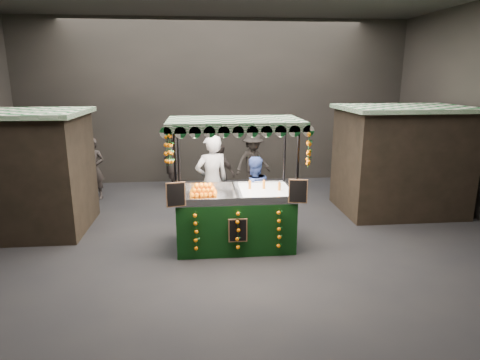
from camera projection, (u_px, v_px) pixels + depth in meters
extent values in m
plane|color=black|center=(226.00, 239.00, 8.45)|extent=(12.00, 12.00, 0.00)
cube|color=black|center=(215.00, 102.00, 12.65)|extent=(12.00, 0.10, 5.00)
cube|color=black|center=(267.00, 186.00, 3.01)|extent=(12.00, 0.10, 5.00)
cube|color=black|center=(17.00, 175.00, 8.68)|extent=(2.80, 2.00, 2.50)
cube|color=#135622|center=(8.00, 113.00, 8.36)|extent=(3.00, 2.20, 0.10)
cube|color=black|center=(400.00, 162.00, 10.00)|extent=(2.80, 2.00, 2.50)
cube|color=#135622|center=(405.00, 108.00, 9.68)|extent=(3.00, 2.20, 0.10)
cube|color=black|center=(235.00, 221.00, 8.06)|extent=(2.23, 1.22, 1.01)
cube|color=silver|center=(235.00, 195.00, 7.93)|extent=(2.23, 1.22, 0.04)
cylinder|color=black|center=(177.00, 196.00, 7.23)|extent=(0.05, 0.05, 2.43)
cylinder|color=black|center=(297.00, 193.00, 7.43)|extent=(0.05, 0.05, 2.43)
cylinder|color=black|center=(180.00, 180.00, 8.34)|extent=(0.05, 0.05, 2.43)
cylinder|color=black|center=(284.00, 178.00, 8.55)|extent=(0.05, 0.05, 2.43)
cube|color=#135622|center=(235.00, 121.00, 7.58)|extent=(2.49, 1.47, 0.08)
cube|color=silver|center=(266.00, 191.00, 7.98)|extent=(0.99, 1.10, 0.08)
cube|color=black|center=(176.00, 195.00, 7.16)|extent=(0.34, 0.10, 0.45)
cube|color=black|center=(298.00, 191.00, 7.36)|extent=(0.34, 0.10, 0.45)
cube|color=black|center=(238.00, 230.00, 7.43)|extent=(0.34, 0.03, 0.45)
imported|color=slate|center=(212.00, 182.00, 8.94)|extent=(0.88, 0.72, 2.08)
imported|color=navy|center=(253.00, 193.00, 8.84)|extent=(0.90, 0.77, 1.63)
imported|color=#2B2623|center=(94.00, 169.00, 11.09)|extent=(0.68, 0.52, 1.68)
imported|color=#282421|center=(373.00, 170.00, 10.33)|extent=(1.17, 1.08, 1.94)
imported|color=black|center=(220.00, 174.00, 10.76)|extent=(0.94, 0.90, 1.57)
imported|color=#292421|center=(253.00, 162.00, 11.87)|extent=(1.26, 1.00, 1.70)
imported|color=black|center=(46.00, 168.00, 10.62)|extent=(1.02, 0.76, 1.90)
imported|color=black|center=(350.00, 170.00, 10.89)|extent=(1.21, 1.61, 1.69)
imported|color=black|center=(171.00, 161.00, 12.18)|extent=(0.49, 0.67, 1.67)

